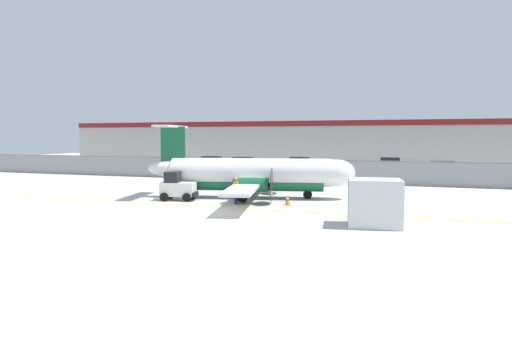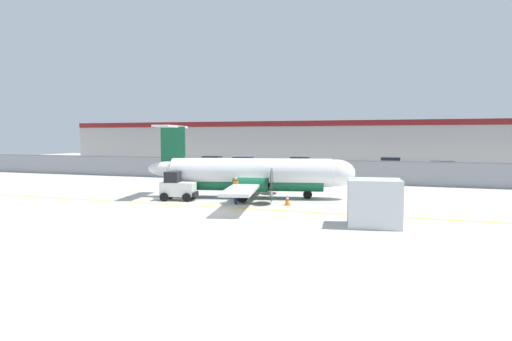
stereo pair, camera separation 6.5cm
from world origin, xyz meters
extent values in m
plane|color=#BCB7AD|center=(0.00, 0.00, 0.00)|extent=(140.00, 140.00, 0.00)
cube|color=yellow|center=(0.00, 2.00, 0.00)|extent=(84.00, 0.20, 0.01)
cube|color=gray|center=(0.00, 18.00, 1.00)|extent=(98.00, 0.04, 2.00)
cylinder|color=slate|center=(0.00, 18.00, 2.05)|extent=(98.00, 0.10, 0.10)
cube|color=#38383A|center=(0.00, 29.50, 0.06)|extent=(98.00, 17.00, 0.12)
cube|color=#BCB7B2|center=(0.00, 48.00, 3.25)|extent=(91.00, 8.00, 6.50)
cube|color=maroon|center=(0.00, 44.00, 6.10)|extent=(91.00, 0.20, 0.80)
cylinder|color=white|center=(0.65, 6.45, 1.75)|extent=(10.97, 4.25, 1.90)
ellipsoid|color=white|center=(6.20, 7.71, 1.75)|extent=(2.84, 2.31, 1.80)
ellipsoid|color=white|center=(-4.90, 5.19, 1.95)|extent=(3.21, 1.70, 1.05)
cylinder|color=#145938|center=(0.65, 6.45, 1.23)|extent=(9.80, 3.60, 1.48)
cube|color=white|center=(0.75, 6.47, 1.18)|extent=(5.11, 15.96, 0.18)
cylinder|color=#145938|center=(0.36, 9.05, 1.18)|extent=(2.34, 1.37, 0.90)
cone|color=black|center=(1.49, 9.30, 1.18)|extent=(0.54, 0.53, 0.44)
cylinder|color=#262626|center=(1.63, 9.34, 1.18)|extent=(0.50, 2.06, 2.10)
cylinder|color=#145938|center=(1.52, 3.98, 1.18)|extent=(2.34, 1.37, 0.90)
cone|color=black|center=(2.64, 4.23, 1.18)|extent=(0.54, 0.53, 0.44)
cylinder|color=#262626|center=(2.79, 4.27, 1.18)|extent=(0.50, 2.06, 2.10)
cube|color=#145938|center=(-4.63, 5.25, 3.30)|extent=(1.70, 0.55, 3.10)
cube|color=white|center=(-4.76, 5.22, 4.85)|extent=(2.14, 4.92, 0.14)
cylinder|color=#59595B|center=(4.37, 7.29, 0.79)|extent=(0.17, 0.17, 0.97)
cylinder|color=black|center=(4.37, 7.29, 0.30)|extent=(0.63, 0.35, 0.60)
cylinder|color=#59595B|center=(-0.13, 8.54, 0.83)|extent=(0.17, 0.17, 0.90)
cylinder|color=black|center=(-0.13, 8.54, 0.38)|extent=(0.79, 0.38, 0.76)
cylinder|color=#59595B|center=(0.85, 4.23, 0.83)|extent=(0.17, 0.17, 0.90)
cylinder|color=black|center=(0.85, 4.23, 0.38)|extent=(0.79, 0.38, 0.76)
cube|color=silver|center=(-3.47, 3.78, 0.73)|extent=(2.37, 1.51, 0.90)
cube|color=black|center=(-3.81, 3.71, 1.53)|extent=(1.08, 1.16, 0.70)
cube|color=black|center=(-2.34, 4.01, 0.43)|extent=(0.37, 1.11, 0.30)
cylinder|color=black|center=(-2.85, 4.52, 0.28)|extent=(0.58, 0.29, 0.56)
cylinder|color=black|center=(-2.61, 3.34, 0.28)|extent=(0.58, 0.29, 0.56)
cylinder|color=black|center=(-4.32, 4.22, 0.28)|extent=(0.58, 0.29, 0.56)
cylinder|color=black|center=(-4.09, 3.05, 0.28)|extent=(0.58, 0.29, 0.56)
cylinder|color=#191E4C|center=(0.79, 3.35, 0.42)|extent=(0.22, 0.22, 0.85)
cylinder|color=#191E4C|center=(0.68, 3.52, 0.42)|extent=(0.22, 0.22, 0.85)
cylinder|color=orange|center=(0.74, 3.44, 1.15)|extent=(0.47, 0.47, 0.60)
cylinder|color=orange|center=(0.86, 3.25, 1.18)|extent=(0.14, 0.14, 0.55)
cylinder|color=orange|center=(0.61, 3.62, 1.18)|extent=(0.14, 0.14, 0.55)
sphere|color=tan|center=(0.74, 3.44, 1.59)|extent=(0.22, 0.22, 0.22)
cube|color=silver|center=(9.39, -0.85, 1.10)|extent=(2.66, 2.32, 2.20)
cube|color=#333338|center=(9.39, -0.85, 1.10)|extent=(2.43, 0.42, 2.20)
cube|color=orange|center=(3.84, 4.11, 0.02)|extent=(0.36, 0.36, 0.04)
cone|color=orange|center=(3.84, 4.11, 0.34)|extent=(0.28, 0.28, 0.60)
cylinder|color=white|center=(3.84, 4.11, 0.42)|extent=(0.17, 0.17, 0.08)
cube|color=orange|center=(-4.64, 5.52, 0.02)|extent=(0.36, 0.36, 0.04)
cone|color=orange|center=(-4.64, 5.52, 0.34)|extent=(0.28, 0.28, 0.60)
cylinder|color=white|center=(-4.64, 5.52, 0.42)|extent=(0.17, 0.17, 0.08)
cube|color=slate|center=(-13.02, 29.99, 0.74)|extent=(4.36, 2.14, 0.80)
cube|color=#262D38|center=(-13.17, 29.97, 1.42)|extent=(2.35, 1.78, 0.56)
cylinder|color=black|center=(-11.72, 31.03, 0.42)|extent=(0.62, 0.26, 0.60)
cylinder|color=black|center=(-11.53, 29.24, 0.42)|extent=(0.62, 0.26, 0.60)
cylinder|color=black|center=(-14.51, 30.73, 0.42)|extent=(0.62, 0.26, 0.60)
cylinder|color=black|center=(-14.32, 28.94, 0.42)|extent=(0.62, 0.26, 0.60)
cube|color=gray|center=(-8.69, 28.90, 0.74)|extent=(4.23, 1.78, 0.80)
cube|color=#262D38|center=(-8.54, 28.90, 1.42)|extent=(2.23, 1.60, 0.56)
cylinder|color=black|center=(-10.11, 28.03, 0.42)|extent=(0.60, 0.21, 0.60)
cylinder|color=black|center=(-10.07, 29.83, 0.42)|extent=(0.60, 0.21, 0.60)
cylinder|color=black|center=(-7.31, 27.98, 0.42)|extent=(0.60, 0.21, 0.60)
cylinder|color=black|center=(-7.27, 29.78, 0.42)|extent=(0.60, 0.21, 0.60)
cube|color=#19662D|center=(-1.89, 31.23, 0.74)|extent=(4.24, 1.81, 0.80)
cube|color=#262D38|center=(-2.04, 31.23, 1.42)|extent=(2.24, 1.62, 0.56)
cylinder|color=black|center=(-0.52, 32.17, 0.42)|extent=(0.61, 0.22, 0.60)
cylinder|color=black|center=(-0.47, 30.37, 0.42)|extent=(0.61, 0.22, 0.60)
cylinder|color=black|center=(-3.32, 32.09, 0.42)|extent=(0.61, 0.22, 0.60)
cylinder|color=black|center=(-3.27, 30.29, 0.42)|extent=(0.61, 0.22, 0.60)
cube|color=silver|center=(3.35, 24.73, 0.74)|extent=(4.26, 1.86, 0.80)
cube|color=#262D38|center=(3.50, 24.73, 1.42)|extent=(2.26, 1.65, 0.56)
cylinder|color=black|center=(1.99, 23.77, 0.42)|extent=(0.61, 0.22, 0.60)
cylinder|color=black|center=(1.92, 25.57, 0.42)|extent=(0.61, 0.22, 0.60)
cylinder|color=black|center=(4.79, 23.88, 0.42)|extent=(0.61, 0.22, 0.60)
cylinder|color=black|center=(4.71, 25.68, 0.42)|extent=(0.61, 0.22, 0.60)
cube|color=navy|center=(8.45, 33.94, 0.74)|extent=(4.32, 2.03, 0.80)
cube|color=#262D38|center=(8.30, 33.93, 1.42)|extent=(2.32, 1.73, 0.56)
cylinder|color=black|center=(9.77, 34.95, 0.42)|extent=(0.61, 0.25, 0.60)
cylinder|color=black|center=(9.91, 33.15, 0.42)|extent=(0.61, 0.25, 0.60)
cylinder|color=black|center=(6.98, 34.72, 0.42)|extent=(0.61, 0.25, 0.60)
cylinder|color=black|center=(7.12, 32.93, 0.42)|extent=(0.61, 0.25, 0.60)
cube|color=#B28C19|center=(13.87, 27.16, 0.74)|extent=(4.35, 2.10, 0.80)
cube|color=#262D38|center=(13.72, 27.14, 1.42)|extent=(2.34, 1.77, 0.56)
cylinder|color=black|center=(15.18, 28.19, 0.42)|extent=(0.62, 0.26, 0.60)
cylinder|color=black|center=(15.35, 26.40, 0.42)|extent=(0.62, 0.26, 0.60)
cylinder|color=black|center=(12.39, 27.92, 0.42)|extent=(0.62, 0.26, 0.60)
cylinder|color=black|center=(12.57, 26.12, 0.42)|extent=(0.62, 0.26, 0.60)
camera|label=1|loc=(11.09, -22.48, 4.18)|focal=32.00mm
camera|label=2|loc=(11.16, -22.46, 4.18)|focal=32.00mm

